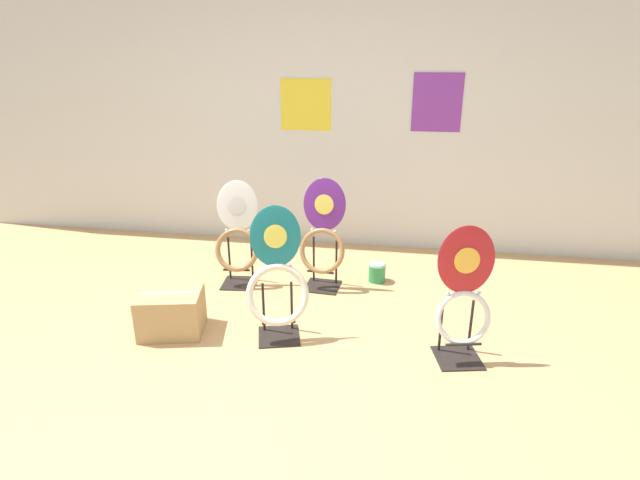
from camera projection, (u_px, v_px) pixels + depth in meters
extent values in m
plane|color=tan|center=(272.00, 389.00, 2.91)|extent=(14.00, 14.00, 0.00)
cube|color=silver|center=(334.00, 114.00, 4.77)|extent=(8.00, 0.06, 2.60)
cube|color=purple|center=(437.00, 103.00, 4.54)|extent=(0.45, 0.01, 0.52)
cube|color=yellow|center=(306.00, 105.00, 4.75)|extent=(0.49, 0.01, 0.48)
cube|color=black|center=(279.00, 336.00, 3.45)|extent=(0.35, 0.35, 0.01)
cylinder|color=black|center=(264.00, 307.00, 3.46)|extent=(0.02, 0.02, 0.36)
cylinder|color=black|center=(292.00, 305.00, 3.48)|extent=(0.02, 0.02, 0.36)
cylinder|color=black|center=(279.00, 323.00, 3.32)|extent=(0.22, 0.08, 0.02)
torus|color=beige|center=(278.00, 295.00, 3.31)|extent=(0.46, 0.30, 0.41)
ellipsoid|color=#197075|center=(275.00, 236.00, 3.28)|extent=(0.35, 0.19, 0.41)
ellipsoid|color=#EADB4C|center=(275.00, 237.00, 3.27)|extent=(0.16, 0.08, 0.15)
sphere|color=silver|center=(262.00, 267.00, 3.31)|extent=(0.02, 0.02, 0.02)
sphere|color=silver|center=(290.00, 266.00, 3.33)|extent=(0.02, 0.02, 0.02)
cube|color=black|center=(457.00, 358.00, 3.20)|extent=(0.33, 0.33, 0.01)
cylinder|color=black|center=(441.00, 326.00, 3.22)|extent=(0.02, 0.02, 0.36)
cylinder|color=black|center=(471.00, 325.00, 3.22)|extent=(0.02, 0.02, 0.36)
cylinder|color=black|center=(464.00, 344.00, 3.08)|extent=(0.22, 0.07, 0.02)
torus|color=silver|center=(463.00, 318.00, 3.07)|extent=(0.36, 0.19, 0.34)
ellipsoid|color=#AD1E23|center=(466.00, 260.00, 3.00)|extent=(0.36, 0.13, 0.43)
ellipsoid|color=yellow|center=(467.00, 261.00, 2.98)|extent=(0.16, 0.05, 0.16)
sphere|color=silver|center=(448.00, 294.00, 3.05)|extent=(0.02, 0.02, 0.02)
sphere|color=silver|center=(479.00, 293.00, 3.06)|extent=(0.02, 0.02, 0.02)
cube|color=black|center=(240.00, 283.00, 4.25)|extent=(0.31, 0.31, 0.01)
cylinder|color=black|center=(229.00, 258.00, 4.28)|extent=(0.02, 0.02, 0.38)
cylinder|color=black|center=(252.00, 258.00, 4.26)|extent=(0.02, 0.02, 0.38)
cylinder|color=black|center=(237.00, 270.00, 4.13)|extent=(0.22, 0.04, 0.02)
torus|color=#9E7042|center=(237.00, 250.00, 4.12)|extent=(0.38, 0.21, 0.36)
ellipsoid|color=white|center=(237.00, 205.00, 4.09)|extent=(0.35, 0.13, 0.41)
ellipsoid|color=silver|center=(237.00, 206.00, 4.08)|extent=(0.16, 0.05, 0.16)
sphere|color=silver|center=(226.00, 230.00, 4.13)|extent=(0.02, 0.02, 0.02)
sphere|color=silver|center=(249.00, 231.00, 4.12)|extent=(0.02, 0.02, 0.02)
cube|color=black|center=(323.00, 286.00, 4.20)|extent=(0.30, 0.30, 0.01)
cylinder|color=black|center=(314.00, 259.00, 4.23)|extent=(0.02, 0.02, 0.40)
cylinder|color=black|center=(336.00, 261.00, 4.19)|extent=(0.02, 0.02, 0.40)
cylinder|color=black|center=(320.00, 272.00, 4.07)|extent=(0.22, 0.03, 0.02)
torus|color=#9E7042|center=(322.00, 251.00, 4.06)|extent=(0.39, 0.18, 0.37)
ellipsoid|color=#60237F|center=(324.00, 204.00, 4.01)|extent=(0.35, 0.11, 0.42)
ellipsoid|color=#E5CC4C|center=(324.00, 205.00, 4.00)|extent=(0.16, 0.04, 0.16)
sphere|color=silver|center=(312.00, 229.00, 4.08)|extent=(0.02, 0.02, 0.02)
sphere|color=silver|center=(335.00, 231.00, 4.04)|extent=(0.02, 0.02, 0.02)
cylinder|color=#2D8E4C|center=(377.00, 273.00, 4.28)|extent=(0.14, 0.14, 0.16)
torus|color=silver|center=(377.00, 265.00, 4.25)|extent=(0.15, 0.15, 0.01)
cylinder|color=#B2B2B7|center=(377.00, 264.00, 4.25)|extent=(0.13, 0.13, 0.00)
cube|color=tan|center=(171.00, 312.00, 3.47)|extent=(0.49, 0.43, 0.30)
cube|color=#B7AD89|center=(169.00, 293.00, 3.42)|extent=(0.41, 0.13, 0.00)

